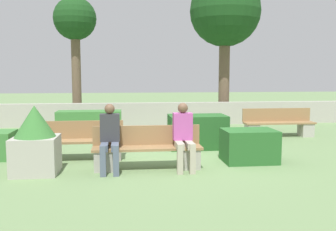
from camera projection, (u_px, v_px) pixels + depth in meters
ground_plane at (181, 156)px, 8.64m from camera, size 60.00×60.00×0.00m
perimeter_wall at (159, 114)px, 13.95m from camera, size 14.36×0.30×0.83m
bench_front at (147, 152)px, 7.49m from camera, size 2.18×0.48×0.85m
bench_left_side at (279, 126)px, 11.33m from camera, size 2.15×0.49×0.85m
bench_right_side at (74, 145)px, 8.24m from camera, size 2.16×0.48×0.85m
person_seated_man at (110, 135)px, 7.22m from camera, size 0.38×0.63×1.32m
person_seated_woman at (184, 133)px, 7.38m from camera, size 0.38×0.63×1.32m
hedge_block_near_right at (249, 146)px, 8.08m from camera, size 1.12×0.83×0.70m
hedge_block_mid_left at (197, 132)px, 9.60m from camera, size 1.46×0.87×0.85m
hedge_block_mid_right at (90, 123)px, 11.51m from camera, size 1.95×0.71×0.77m
planter_corner_right at (35, 141)px, 7.10m from camera, size 0.83×0.83×1.31m
tree_leftmost at (75, 24)px, 14.48m from camera, size 1.65×1.65×4.86m
tree_center_left at (225, 13)px, 14.78m from camera, size 2.80×2.80×5.78m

